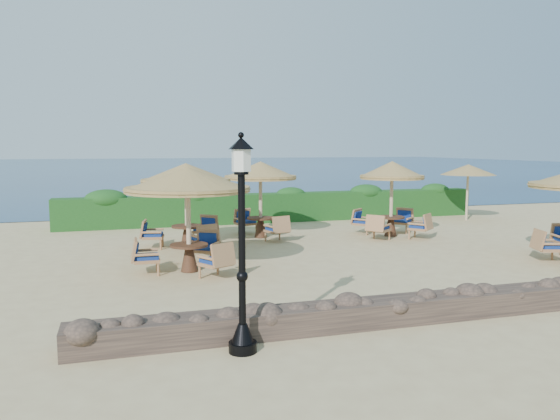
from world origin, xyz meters
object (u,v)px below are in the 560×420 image
object	(u,v)px
cafe_set_0	(188,194)
cafe_set_4	(392,190)
extra_parasol	(468,170)
cafe_set_3	(260,182)
cafe_set_2	(186,187)
lamp_post	(242,254)

from	to	relation	value
cafe_set_0	cafe_set_4	size ratio (longest dim) A/B	1.19
extra_parasol	cafe_set_0	distance (m)	14.15
extra_parasol	cafe_set_3	distance (m)	9.77
cafe_set_3	cafe_set_4	world-z (taller)	same
cafe_set_3	cafe_set_4	bearing A→B (deg)	-13.52
cafe_set_2	cafe_set_4	size ratio (longest dim) A/B	1.07
extra_parasol	cafe_set_3	size ratio (longest dim) A/B	0.83
lamp_post	extra_parasol	world-z (taller)	lamp_post
cafe_set_2	cafe_set_4	distance (m)	7.19
cafe_set_0	cafe_set_4	xyz separation A→B (m)	(7.54, 3.45, -0.33)
cafe_set_0	cafe_set_3	size ratio (longest dim) A/B	1.10
extra_parasol	cafe_set_4	world-z (taller)	cafe_set_4
cafe_set_4	cafe_set_3	bearing A→B (deg)	166.48
extra_parasol	cafe_set_2	bearing A→B (deg)	-166.53
lamp_post	cafe_set_2	size ratio (longest dim) A/B	1.17
lamp_post	cafe_set_4	size ratio (longest dim) A/B	1.25
cafe_set_0	cafe_set_4	bearing A→B (deg)	24.56
cafe_set_0	lamp_post	bearing A→B (deg)	-89.18
lamp_post	cafe_set_2	world-z (taller)	lamp_post
lamp_post	extra_parasol	xyz separation A→B (m)	(12.60, 12.00, 0.62)
extra_parasol	cafe_set_2	world-z (taller)	cafe_set_2
extra_parasol	lamp_post	bearing A→B (deg)	-136.40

